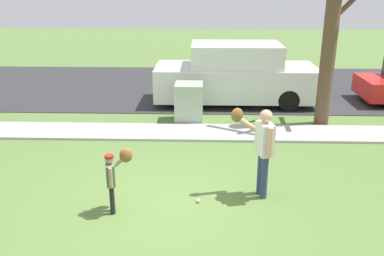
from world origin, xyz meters
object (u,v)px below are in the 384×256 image
at_px(baseball, 198,201).
at_px(street_tree_near, 332,24).
at_px(utility_cabinet, 189,102).
at_px(person_adult, 262,144).
at_px(parked_van_white, 235,75).
at_px(person_child, 114,173).

xyz_separation_m(baseball, street_tree_near, (3.30, 4.42, 2.66)).
bearing_deg(baseball, street_tree_near, 53.25).
bearing_deg(baseball, utility_cabinet, 94.31).
relative_size(person_adult, street_tree_near, 0.33).
bearing_deg(utility_cabinet, person_adult, -71.22).
bearing_deg(street_tree_near, parked_van_white, 138.32).
xyz_separation_m(street_tree_near, parked_van_white, (-2.26, 2.01, -1.79)).
bearing_deg(street_tree_near, baseball, -126.75).
xyz_separation_m(baseball, parked_van_white, (1.05, 6.43, 0.87)).
xyz_separation_m(person_adult, baseball, (-1.11, -0.31, -0.98)).
bearing_deg(person_adult, utility_cabinet, -85.67).
relative_size(person_child, parked_van_white, 0.22).
bearing_deg(person_adult, baseball, 1.03).
distance_m(street_tree_near, parked_van_white, 3.51).
xyz_separation_m(person_child, parked_van_white, (2.45, 6.75, 0.19)).
bearing_deg(person_child, person_adult, -0.39).
distance_m(baseball, street_tree_near, 6.13).
distance_m(person_adult, parked_van_white, 6.13).
bearing_deg(person_child, street_tree_near, 30.80).
relative_size(baseball, street_tree_near, 0.01).
relative_size(person_child, street_tree_near, 0.22).
bearing_deg(street_tree_near, person_adult, -118.06).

